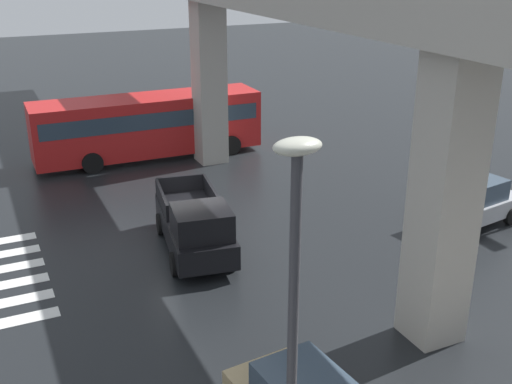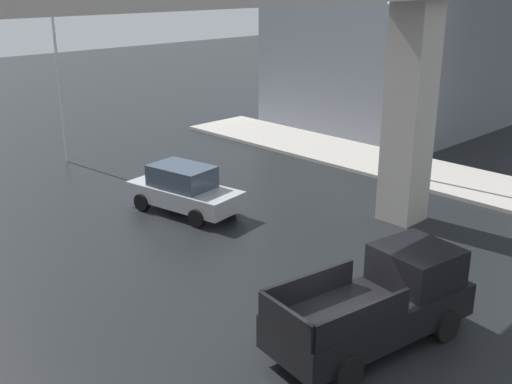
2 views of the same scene
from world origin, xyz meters
name	(u,v)px [view 1 (image 1 of 2)]	position (x,y,z in m)	size (l,w,h in m)	color
ground_plane	(188,241)	(0.00, 0.00, 0.00)	(120.00, 120.00, 0.00)	black
elevated_overpass	(293,15)	(0.00, 3.95, 7.47)	(58.83, 2.19, 8.68)	#ADA89E
pickup_truck	(196,226)	(0.98, -0.03, 0.99)	(5.33, 2.66, 2.08)	black
city_bus	(148,123)	(-9.78, 1.44, 1.72)	(2.91, 10.83, 2.99)	red
sedan_silver	(471,203)	(2.96, 9.89, 0.85)	(2.48, 4.53, 1.72)	#A8AAAF
street_lamp_near_corner	(293,316)	(12.00, -2.34, 4.56)	(0.44, 0.70, 7.24)	#38383D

